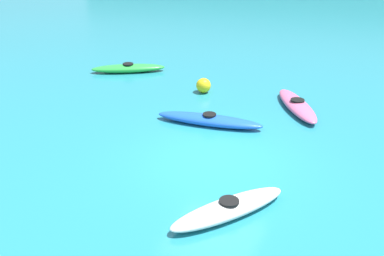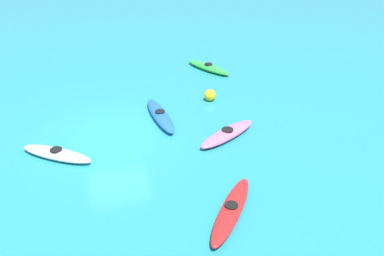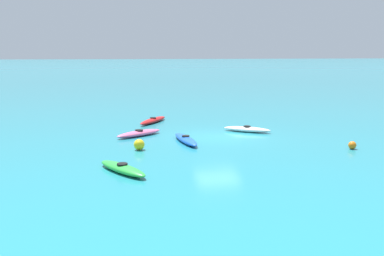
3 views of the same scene
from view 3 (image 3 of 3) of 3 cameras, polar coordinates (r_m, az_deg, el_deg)
ground_plane at (r=23.61m, az=3.56°, el=-1.24°), size 600.00×600.00×0.00m
kayak_blue at (r=22.15m, az=-0.87°, el=-1.57°), size 3.38×1.05×0.37m
kayak_green at (r=16.88m, az=-9.57°, el=-5.50°), size 2.91×2.14×0.37m
kayak_red at (r=28.47m, az=-5.39°, el=1.05°), size 3.16×2.41×0.37m
kayak_pink at (r=23.99m, az=-7.30°, el=-0.72°), size 2.23×2.91×0.37m
kayak_white at (r=25.28m, az=7.58°, el=-0.17°), size 2.16×2.78×0.37m
buoy_orange at (r=22.09m, az=21.20°, el=-2.22°), size 0.39×0.39×0.39m
buoy_yellow at (r=20.56m, az=-7.29°, el=-2.28°), size 0.54×0.54×0.54m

